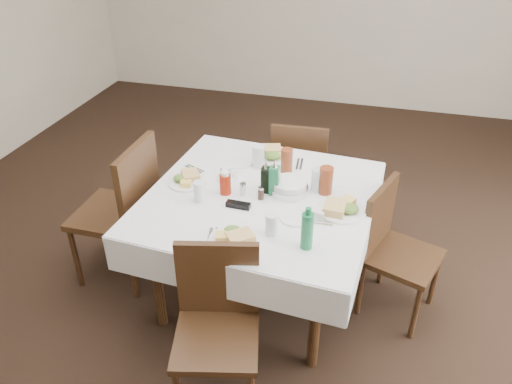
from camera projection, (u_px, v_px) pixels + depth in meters
ground_plane at (263, 288)px, 3.41m from camera, size 7.00×7.00×0.00m
room_shell at (266, 33)px, 2.50m from camera, size 6.04×7.04×2.80m
dining_table at (260, 206)px, 3.03m from camera, size 1.42×1.42×0.76m
chair_north at (299, 166)px, 3.83m from camera, size 0.44×0.44×0.88m
chair_south at (217, 316)px, 2.51m from camera, size 0.50×0.50×0.88m
chair_east at (392, 243)px, 3.03m from camera, size 0.52×0.52×0.86m
chair_west at (125, 205)px, 3.23m from camera, size 0.48×0.48×1.01m
meal_north at (274, 154)px, 3.38m from camera, size 0.29×0.29×0.06m
meal_south at (234, 237)px, 2.60m from camera, size 0.26×0.26×0.06m
meal_east at (341, 208)px, 2.82m from camera, size 0.28×0.28×0.06m
meal_west at (187, 179)px, 3.10m from camera, size 0.24×0.24×0.05m
side_plate_a at (241, 163)px, 3.32m from camera, size 0.16×0.16×0.01m
side_plate_b at (295, 217)px, 2.78m from camera, size 0.18×0.18×0.01m
water_n at (258, 156)px, 3.25m from camera, size 0.08×0.08×0.15m
water_s at (272, 224)px, 2.63m from camera, size 0.07×0.07×0.12m
water_e at (318, 180)px, 3.00m from camera, size 0.08×0.08×0.14m
water_w at (199, 192)px, 2.90m from camera, size 0.07×0.07×0.13m
iced_tea_a at (287, 161)px, 3.19m from camera, size 0.08×0.08×0.16m
iced_tea_b at (326, 180)px, 2.96m from camera, size 0.08×0.08×0.17m
bread_basket at (289, 187)px, 3.00m from camera, size 0.23×0.23×0.08m
oil_cruet_dark at (266, 179)px, 2.97m from camera, size 0.05×0.05×0.21m
oil_cruet_green at (275, 179)px, 2.94m from camera, size 0.06×0.06×0.24m
ketchup_bottle at (225, 183)px, 2.97m from camera, size 0.07×0.07×0.15m
salt_shaker at (243, 189)px, 2.97m from camera, size 0.04×0.04×0.08m
pepper_shaker at (261, 193)px, 2.93m from camera, size 0.04×0.04×0.08m
coffee_mug at (227, 173)px, 3.13m from camera, size 0.13×0.13×0.09m
sunglasses at (238, 205)px, 2.87m from camera, size 0.14×0.05×0.03m
green_bottle at (307, 230)px, 2.51m from camera, size 0.06×0.06×0.24m
sugar_caddy at (317, 213)px, 2.78m from camera, size 0.10×0.07×0.04m
cutlery_n at (299, 164)px, 3.31m from camera, size 0.05×0.16×0.01m
cutlery_s at (212, 239)px, 2.61m from camera, size 0.09×0.20×0.01m
cutlery_e at (318, 223)px, 2.74m from camera, size 0.16×0.05×0.01m
cutlery_w at (195, 169)px, 3.25m from camera, size 0.15×0.10×0.01m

